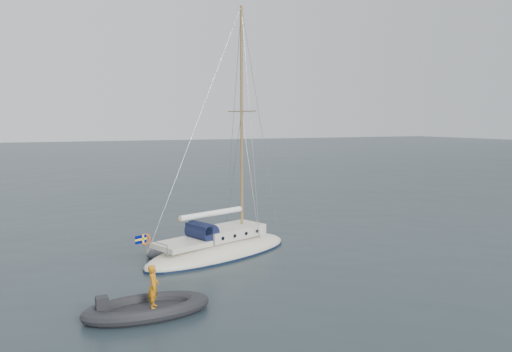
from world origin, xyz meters
name	(u,v)px	position (x,y,z in m)	size (l,w,h in m)	color
ground	(257,242)	(0.00, 0.00, 0.00)	(300.00, 300.00, 0.00)	black
sailboat	(220,236)	(-2.79, -1.73, 0.95)	(8.85, 2.65, 12.60)	beige
dinghy	(173,250)	(-4.78, -0.48, 0.18)	(2.85, 1.29, 0.41)	#494A4E
rib	(147,307)	(-7.66, -7.70, 0.27)	(4.35, 1.98, 1.72)	black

